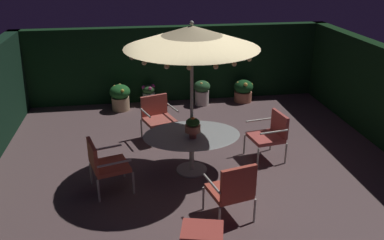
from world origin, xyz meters
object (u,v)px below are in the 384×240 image
(patio_umbrella, at_px, (192,37))
(ottoman_footrest, at_px, (202,232))
(patio_chair_north, at_px, (157,115))
(potted_plant_left_near, at_px, (202,92))
(potted_plant_front_corner, at_px, (120,96))
(potted_plant_back_center, at_px, (149,94))
(patio_chair_southeast, at_px, (270,133))
(centerpiece_planter, at_px, (193,126))
(patio_chair_east, at_px, (233,189))
(patio_dining_table, at_px, (192,140))
(potted_plant_right_near, at_px, (243,90))
(patio_chair_northeast, at_px, (104,163))

(patio_umbrella, xyz_separation_m, ottoman_footrest, (-0.20, -2.20, -2.13))
(patio_chair_north, distance_m, potted_plant_left_near, 2.29)
(ottoman_footrest, height_order, potted_plant_left_near, potted_plant_left_near)
(ottoman_footrest, height_order, potted_plant_front_corner, potted_plant_front_corner)
(ottoman_footrest, distance_m, potted_plant_back_center, 5.81)
(patio_chair_southeast, relative_size, ottoman_footrest, 1.45)
(centerpiece_planter, bearing_deg, patio_chair_east, -75.13)
(patio_chair_north, xyz_separation_m, ottoman_footrest, (0.31, -3.71, -0.19))
(patio_chair_east, bearing_deg, patio_umbrella, 103.27)
(potted_plant_left_near, xyz_separation_m, potted_plant_back_center, (-1.38, 0.21, -0.07))
(centerpiece_planter, xyz_separation_m, potted_plant_back_center, (-0.59, 3.74, -0.68))
(patio_umbrella, bearing_deg, patio_chair_east, -76.73)
(potted_plant_left_near, bearing_deg, patio_dining_table, -103.09)
(centerpiece_planter, bearing_deg, potted_plant_front_corner, 110.82)
(patio_chair_southeast, relative_size, potted_plant_right_near, 1.56)
(patio_chair_north, relative_size, patio_chair_east, 0.93)
(potted_plant_front_corner, bearing_deg, potted_plant_back_center, 19.92)
(patio_dining_table, xyz_separation_m, patio_chair_north, (-0.51, 1.51, -0.08))
(patio_chair_north, distance_m, potted_plant_right_near, 3.13)
(patio_chair_north, xyz_separation_m, potted_plant_left_near, (1.30, 1.88, -0.18))
(patio_umbrella, distance_m, potted_plant_front_corner, 4.16)
(patio_dining_table, bearing_deg, potted_plant_back_center, 99.38)
(potted_plant_right_near, bearing_deg, ottoman_footrest, -110.59)
(ottoman_footrest, xyz_separation_m, potted_plant_back_center, (-0.40, 5.79, -0.06))
(patio_umbrella, distance_m, potted_plant_right_near, 4.52)
(patio_umbrella, height_order, potted_plant_left_near, patio_umbrella)
(patio_chair_north, bearing_deg, patio_dining_table, -71.32)
(patio_chair_north, xyz_separation_m, potted_plant_right_near, (2.44, 1.95, -0.23))
(patio_chair_east, distance_m, potted_plant_left_near, 4.96)
(patio_dining_table, height_order, patio_chair_southeast, patio_chair_southeast)
(patio_umbrella, relative_size, potted_plant_right_near, 4.61)
(potted_plant_back_center, bearing_deg, patio_dining_table, -80.62)
(ottoman_footrest, xyz_separation_m, potted_plant_right_near, (2.13, 5.66, -0.04))
(potted_plant_back_center, height_order, potted_plant_front_corner, potted_plant_front_corner)
(centerpiece_planter, height_order, potted_plant_back_center, centerpiece_planter)
(ottoman_footrest, bearing_deg, centerpiece_planter, 84.65)
(potted_plant_front_corner, bearing_deg, patio_chair_east, -70.85)
(patio_chair_east, xyz_separation_m, potted_plant_back_center, (-0.96, 5.15, -0.26))
(patio_dining_table, height_order, patio_chair_east, patio_chair_east)
(patio_chair_northeast, relative_size, potted_plant_right_near, 1.55)
(patio_dining_table, xyz_separation_m, patio_umbrella, (-0.00, 0.00, 1.86))
(potted_plant_front_corner, bearing_deg, potted_plant_right_near, 2.38)
(patio_chair_northeast, xyz_separation_m, ottoman_footrest, (1.33, -1.77, -0.18))
(potted_plant_left_near, relative_size, potted_plant_front_corner, 0.98)
(centerpiece_planter, distance_m, potted_plant_right_near, 4.15)
(patio_chair_southeast, bearing_deg, potted_plant_left_near, 104.06)
(patio_chair_northeast, bearing_deg, potted_plant_front_corner, 86.92)
(potted_plant_left_near, bearing_deg, patio_chair_southeast, -75.94)
(centerpiece_planter, relative_size, patio_chair_north, 0.43)
(patio_chair_southeast, bearing_deg, patio_dining_table, -170.70)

